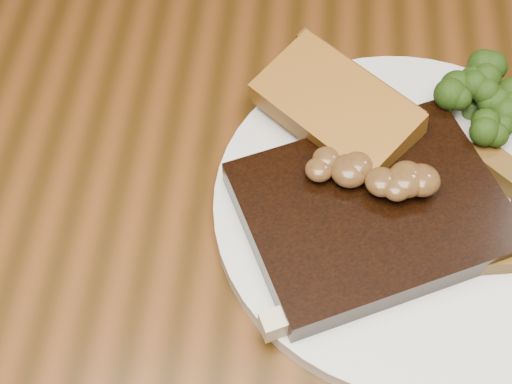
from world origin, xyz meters
TOP-DOWN VIEW (x-y plane):
  - dining_table at (0.00, 0.00)m, footprint 1.60×0.90m
  - plate at (0.11, 0.02)m, footprint 0.31×0.31m
  - steak at (0.08, 0.00)m, footprint 0.22×0.20m
  - steak_bone at (0.08, -0.06)m, footprint 0.15×0.08m
  - mushroom_pile at (0.08, 0.01)m, footprint 0.08×0.08m
  - garlic_bread at (0.05, 0.08)m, footprint 0.13×0.13m
  - potato_wedges at (0.18, 0.02)m, footprint 0.10×0.10m
  - broccoli_cluster at (0.17, 0.10)m, footprint 0.07×0.07m

SIDE VIEW (x-z plane):
  - dining_table at x=0.00m, z-range 0.28..1.03m
  - plate at x=0.11m, z-range 0.75..0.76m
  - steak_bone at x=0.08m, z-range 0.76..0.78m
  - potato_wedges at x=0.18m, z-range 0.76..0.79m
  - garlic_bread at x=0.05m, z-range 0.76..0.79m
  - steak at x=0.08m, z-range 0.76..0.79m
  - broccoli_cluster at x=0.17m, z-range 0.76..0.80m
  - mushroom_pile at x=0.08m, z-range 0.79..0.82m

